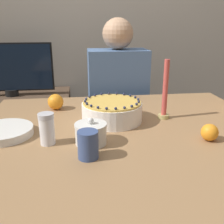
% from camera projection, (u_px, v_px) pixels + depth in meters
% --- Properties ---
extents(wall_behind, '(8.00, 0.05, 2.60)m').
position_uv_depth(wall_behind, '(100.00, 11.00, 2.23)').
color(wall_behind, '#ADA393').
rests_on(wall_behind, ground_plane).
extents(dining_table, '(1.30, 1.17, 0.77)m').
position_uv_depth(dining_table, '(129.00, 156.00, 1.12)').
color(dining_table, '#936D47').
rests_on(dining_table, ground_plane).
extents(cake, '(0.28, 0.28, 0.11)m').
position_uv_depth(cake, '(112.00, 111.00, 1.21)').
color(cake, white).
rests_on(cake, dining_table).
extents(sugar_bowl, '(0.12, 0.12, 0.10)m').
position_uv_depth(sugar_bowl, '(91.00, 133.00, 0.98)').
color(sugar_bowl, silver).
rests_on(sugar_bowl, dining_table).
extents(sugar_shaker, '(0.06, 0.06, 0.12)m').
position_uv_depth(sugar_shaker, '(47.00, 129.00, 0.97)').
color(sugar_shaker, white).
rests_on(sugar_shaker, dining_table).
extents(plate_stack, '(0.23, 0.23, 0.03)m').
position_uv_depth(plate_stack, '(3.00, 132.00, 1.06)').
color(plate_stack, silver).
rests_on(plate_stack, dining_table).
extents(candle, '(0.05, 0.05, 0.28)m').
position_uv_depth(candle, '(165.00, 95.00, 1.22)').
color(candle, tan).
rests_on(candle, dining_table).
extents(cup, '(0.07, 0.07, 0.10)m').
position_uv_depth(cup, '(88.00, 145.00, 0.87)').
color(cup, '#384C7F').
rests_on(cup, dining_table).
extents(orange_fruit_0, '(0.08, 0.08, 0.08)m').
position_uv_depth(orange_fruit_0, '(56.00, 102.00, 1.37)').
color(orange_fruit_0, orange).
rests_on(orange_fruit_0, dining_table).
extents(orange_fruit_1, '(0.07, 0.07, 0.07)m').
position_uv_depth(orange_fruit_1, '(210.00, 132.00, 1.01)').
color(orange_fruit_1, orange).
rests_on(orange_fruit_1, dining_table).
extents(person_man_blue_shirt, '(0.40, 0.34, 1.24)m').
position_uv_depth(person_man_blue_shirt, '(117.00, 119.00, 1.90)').
color(person_man_blue_shirt, '#473D33').
rests_on(person_man_blue_shirt, ground_plane).
extents(side_cabinet, '(0.88, 0.53, 0.66)m').
position_uv_depth(side_cabinet, '(17.00, 134.00, 2.16)').
color(side_cabinet, '#4C3828').
rests_on(side_cabinet, ground_plane).
extents(tv_monitor, '(0.66, 0.10, 0.40)m').
position_uv_depth(tv_monitor, '(9.00, 69.00, 1.99)').
color(tv_monitor, black).
rests_on(tv_monitor, side_cabinet).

